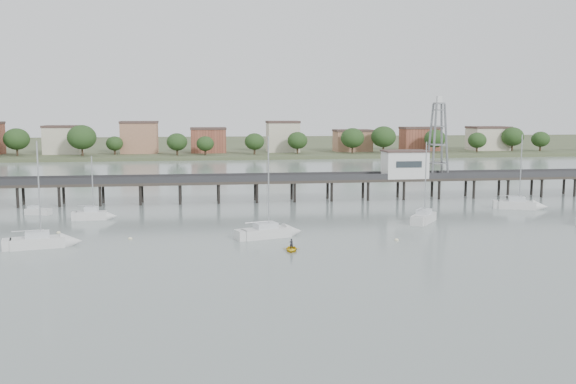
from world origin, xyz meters
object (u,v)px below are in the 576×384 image
(lattice_tower, at_px, (438,140))
(white_tender, at_px, (38,211))
(pier, at_px, (275,181))
(sailboat_a, at_px, (50,242))
(sailboat_e, at_px, (524,205))
(sailboat_b, at_px, (97,215))
(sailboat_f, at_px, (275,232))
(yellow_dinghy, at_px, (291,251))
(sailboat_c, at_px, (426,217))

(lattice_tower, bearing_deg, white_tender, -172.18)
(pier, relative_size, sailboat_a, 10.78)
(pier, distance_m, sailboat_e, 44.29)
(lattice_tower, height_order, sailboat_b, lattice_tower)
(lattice_tower, relative_size, sailboat_a, 1.11)
(sailboat_e, relative_size, sailboat_b, 1.30)
(white_tender, bearing_deg, sailboat_b, -13.01)
(sailboat_f, relative_size, yellow_dinghy, 4.95)
(pier, relative_size, lattice_tower, 9.68)
(sailboat_a, bearing_deg, sailboat_b, 69.17)
(lattice_tower, distance_m, yellow_dinghy, 55.95)
(pier, height_order, sailboat_e, sailboat_e)
(yellow_dinghy, bearing_deg, white_tender, 147.80)
(sailboat_a, relative_size, sailboat_c, 1.09)
(sailboat_b, xyz_separation_m, sailboat_f, (25.77, -17.40, -0.02))
(pier, distance_m, yellow_dinghy, 42.81)
(white_tender, bearing_deg, sailboat_c, 4.93)
(lattice_tower, xyz_separation_m, sailboat_b, (-61.26, -16.25, -10.44))
(sailboat_c, height_order, sailboat_f, sailboat_f)
(yellow_dinghy, bearing_deg, lattice_tower, 60.17)
(sailboat_c, relative_size, sailboat_f, 0.90)
(pier, relative_size, white_tender, 34.30)
(sailboat_b, xyz_separation_m, yellow_dinghy, (26.63, -26.28, -0.66))
(sailboat_b, bearing_deg, lattice_tower, 12.43)
(pier, xyz_separation_m, sailboat_a, (-32.52, -36.09, -3.16))
(pier, bearing_deg, sailboat_a, -132.02)
(lattice_tower, height_order, yellow_dinghy, lattice_tower)
(sailboat_a, xyz_separation_m, sailboat_c, (52.80, 11.22, 0.01))
(sailboat_e, bearing_deg, sailboat_c, -134.91)
(pier, xyz_separation_m, white_tender, (-40.06, -9.82, -3.31))
(sailboat_e, bearing_deg, lattice_tower, 143.76)
(sailboat_b, bearing_deg, yellow_dinghy, -47.04)
(lattice_tower, distance_m, sailboat_e, 21.04)
(sailboat_f, xyz_separation_m, white_tender, (-36.08, 23.82, -0.15))
(pier, relative_size, sailboat_c, 11.71)
(white_tender, bearing_deg, lattice_tower, 26.74)
(pier, height_order, sailboat_a, sailboat_a)
(sailboat_c, xyz_separation_m, white_tender, (-60.35, 15.04, -0.16))
(yellow_dinghy, bearing_deg, sailboat_e, 40.73)
(lattice_tower, relative_size, sailboat_c, 1.21)
(sailboat_c, bearing_deg, sailboat_a, 138.65)
(pier, xyz_separation_m, yellow_dinghy, (-3.12, -42.52, -3.79))
(sailboat_e, relative_size, sailboat_c, 1.05)
(pier, relative_size, sailboat_f, 10.52)
(sailboat_c, distance_m, white_tender, 62.19)
(pier, bearing_deg, sailboat_b, -151.37)
(sailboat_f, bearing_deg, sailboat_a, 166.41)
(sailboat_e, relative_size, white_tender, 3.07)
(pier, height_order, sailboat_f, sailboat_f)
(lattice_tower, xyz_separation_m, sailboat_e, (9.94, -15.32, -10.46))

